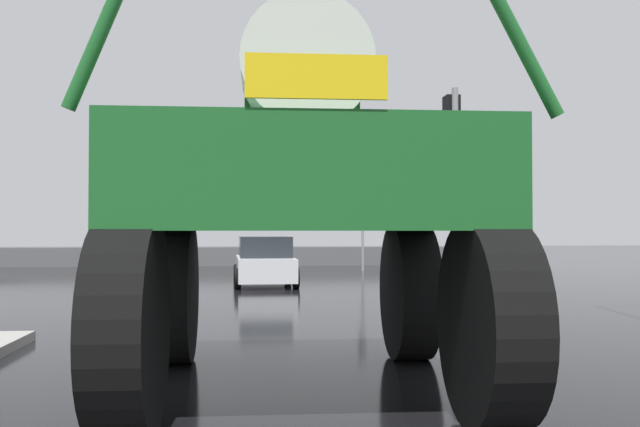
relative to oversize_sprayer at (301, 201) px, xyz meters
name	(u,v)px	position (x,y,z in m)	size (l,w,h in m)	color
ground_plane	(237,294)	(-0.78, 11.96, -2.02)	(120.00, 120.00, 0.00)	black
oversize_sprayer	(301,201)	(0.00, 0.00, 0.00)	(4.21, 5.22, 4.63)	black
sedan_ahead	(265,262)	(0.05, 14.85, -1.31)	(1.96, 4.14, 1.52)	silver
traffic_signal_near_right	(453,154)	(2.99, 4.42, 1.01)	(0.24, 0.54, 4.15)	gray
traffic_signal_far_left	(99,210)	(-6.54, 22.83, 0.52)	(0.24, 0.55, 3.49)	gray
traffic_signal_far_right	(362,206)	(4.43, 22.83, 0.74)	(0.24, 0.55, 3.78)	gray
roadside_barrier	(240,257)	(-0.78, 27.46, -1.57)	(27.21, 0.24, 0.90)	#59595B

